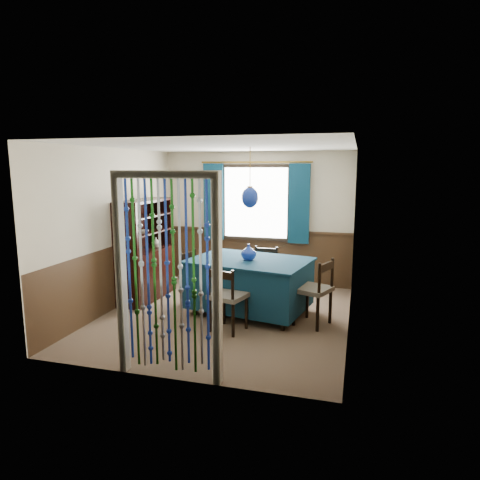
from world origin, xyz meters
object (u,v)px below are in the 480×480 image
(chair_near, at_px, (227,297))
(pendant_lamp, at_px, (250,197))
(vase_table, at_px, (249,253))
(chair_far, at_px, (264,272))
(vase_sideboard, at_px, (156,242))
(sideboard, at_px, (146,264))
(bowl_shelf, at_px, (143,232))
(chair_right, at_px, (315,290))
(chair_left, at_px, (195,276))
(dining_table, at_px, (250,283))

(chair_near, xyz_separation_m, pendant_lamp, (0.11, 0.78, 1.29))
(vase_table, bearing_deg, chair_near, -97.88)
(chair_far, bearing_deg, vase_sideboard, 5.75)
(chair_near, height_order, vase_sideboard, vase_sideboard)
(sideboard, distance_m, bowl_shelf, 0.62)
(sideboard, bearing_deg, chair_right, -7.94)
(sideboard, bearing_deg, bowl_shelf, -70.09)
(chair_left, bearing_deg, dining_table, 98.17)
(sideboard, relative_size, vase_sideboard, 8.88)
(chair_right, relative_size, vase_sideboard, 5.05)
(dining_table, xyz_separation_m, pendant_lamp, (-0.00, -0.00, 1.29))
(chair_near, bearing_deg, chair_far, 98.14)
(chair_near, bearing_deg, chair_right, 41.39)
(chair_far, xyz_separation_m, bowl_shelf, (-1.89, -0.62, 0.70))
(chair_left, height_order, pendant_lamp, pendant_lamp)
(chair_right, bearing_deg, dining_table, 98.60)
(pendant_lamp, xyz_separation_m, vase_table, (-0.01, -0.03, -0.82))
(chair_near, xyz_separation_m, chair_left, (-0.84, 0.96, -0.01))
(sideboard, relative_size, vase_table, 7.66)
(chair_far, relative_size, bowl_shelf, 3.93)
(chair_far, height_order, vase_sideboard, vase_sideboard)
(chair_left, height_order, chair_right, chair_right)
(chair_near, bearing_deg, vase_sideboard, 157.19)
(chair_near, xyz_separation_m, sideboard, (-1.77, 1.06, 0.11))
(chair_far, bearing_deg, sideboard, 13.27)
(dining_table, relative_size, vase_table, 8.81)
(pendant_lamp, xyz_separation_m, bowl_shelf, (-1.82, 0.09, -0.60))
(dining_table, distance_m, chair_left, 0.97)
(dining_table, bearing_deg, chair_far, 95.18)
(chair_left, relative_size, bowl_shelf, 3.88)
(dining_table, height_order, bowl_shelf, bowl_shelf)
(chair_near, relative_size, chair_left, 1.03)
(chair_right, relative_size, pendant_lamp, 1.08)
(chair_left, height_order, sideboard, sideboard)
(chair_left, relative_size, vase_sideboard, 4.63)
(chair_far, height_order, vase_table, vase_table)
(vase_table, bearing_deg, sideboard, 170.80)
(pendant_lamp, distance_m, bowl_shelf, 1.92)
(chair_left, xyz_separation_m, chair_right, (1.95, -0.41, 0.04))
(chair_far, height_order, sideboard, sideboard)
(bowl_shelf, bearing_deg, chair_left, 5.81)
(chair_right, bearing_deg, chair_left, 99.77)
(chair_right, xyz_separation_m, sideboard, (-2.88, 0.51, 0.08))
(chair_right, height_order, sideboard, sideboard)
(chair_left, bearing_deg, bowl_shelf, -65.36)
(dining_table, height_order, sideboard, sideboard)
(vase_sideboard, bearing_deg, chair_far, 5.04)
(chair_far, bearing_deg, dining_table, 85.22)
(chair_right, bearing_deg, vase_table, 100.12)
(sideboard, bearing_deg, chair_left, -3.94)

